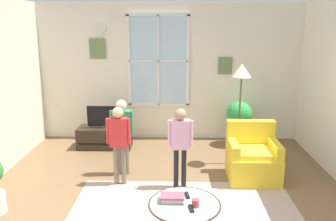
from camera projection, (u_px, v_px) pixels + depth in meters
ground_plane at (164, 215)px, 4.38m from camera, size 5.89×6.65×0.02m
back_wall at (169, 72)px, 7.01m from camera, size 5.29×0.17×2.79m
area_rug at (185, 216)px, 4.34m from camera, size 2.99×1.92×0.01m
tv_stand at (105, 137)px, 6.70m from camera, size 1.04×0.47×0.41m
television at (104, 116)px, 6.59m from camera, size 0.64×0.08×0.43m
armchair at (252, 158)px, 5.34m from camera, size 0.76×0.74×0.87m
coffee_table at (184, 206)px, 3.75m from camera, size 0.81×0.81×0.46m
book_stack at (172, 198)px, 3.79m from camera, size 0.27×0.18×0.08m
cup at (195, 203)px, 3.68m from camera, size 0.08×0.08×0.09m
remote_near_books at (187, 195)px, 3.91m from camera, size 0.06×0.14×0.02m
remote_near_cup at (191, 209)px, 3.63m from camera, size 0.06×0.14×0.02m
person_pink_shirt at (180, 139)px, 4.92m from camera, size 0.36×0.17×1.21m
person_red_shirt at (119, 137)px, 5.03m from camera, size 0.36×0.16×1.20m
person_green_shirt at (122, 128)px, 5.37m from camera, size 0.37×0.17×1.23m
potted_plant_by_window at (239, 116)px, 6.76m from camera, size 0.50×0.50×0.89m
floor_lamp at (241, 81)px, 5.62m from camera, size 0.32×0.32×1.74m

